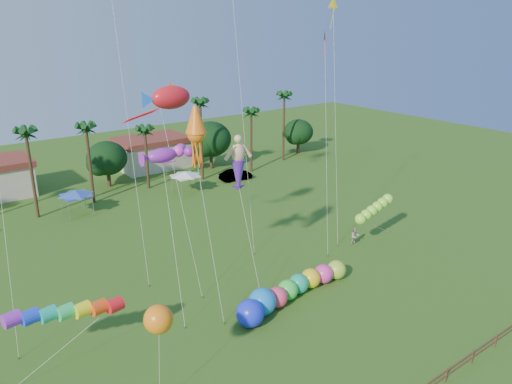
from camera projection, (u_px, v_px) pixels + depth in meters
ground at (343, 352)px, 34.52m from camera, size 160.00×160.00×0.00m
tree_line at (128, 155)px, 68.35m from camera, size 69.46×8.91×11.00m
buildings_row at (67, 169)px, 69.83m from camera, size 35.00×7.00×4.00m
tent_row at (78, 194)px, 57.62m from camera, size 31.00×4.00×0.60m
car_b at (236, 175)px, 71.48m from camera, size 4.85×2.19×1.54m
spectator_b at (355, 236)px, 50.75m from camera, size 1.11×0.99×1.89m
caterpillar_inflatable at (296, 287)px, 41.22m from camera, size 10.76×2.81×2.19m
blue_ball at (250, 313)px, 37.18m from camera, size 2.14×2.14×2.14m
rainbow_tube at (88, 314)px, 32.74m from camera, size 8.62×1.00×4.00m
green_worm at (360, 219)px, 48.82m from camera, size 9.04×2.80×3.99m
orange_ball_kite at (158, 319)px, 28.29m from camera, size 1.91×1.91×6.55m
merman_kite at (238, 167)px, 41.05m from camera, size 2.23×5.47×12.61m
fish_kite at (171, 97)px, 41.11m from camera, size 5.42×7.62×16.82m
squid_kite at (196, 134)px, 36.49m from camera, size 1.78×4.94×16.07m
lobster_kite at (162, 155)px, 36.89m from camera, size 4.52×5.78×13.09m
delta_kite_red at (325, 41)px, 45.66m from camera, size 2.43×4.05×20.96m
delta_kite_yellow at (333, 9)px, 46.70m from camera, size 2.03×3.86×23.83m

